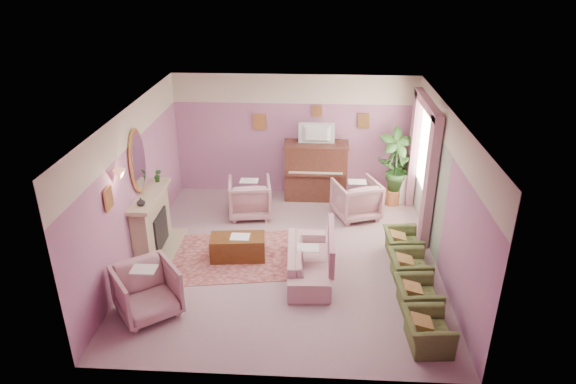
# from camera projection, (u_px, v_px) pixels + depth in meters

# --- Properties ---
(floor) EXTENTS (5.50, 6.00, 0.01)m
(floor) POSITION_uv_depth(u_px,v_px,m) (287.00, 257.00, 9.63)
(floor) COLOR #A48187
(floor) RESTS_ON ground
(ceiling) EXTENTS (5.50, 6.00, 0.01)m
(ceiling) POSITION_uv_depth(u_px,v_px,m) (287.00, 112.00, 8.46)
(ceiling) COLOR white
(ceiling) RESTS_ON wall_back
(wall_back) EXTENTS (5.50, 0.02, 2.80)m
(wall_back) POSITION_uv_depth(u_px,v_px,m) (295.00, 135.00, 11.76)
(wall_back) COLOR gray
(wall_back) RESTS_ON floor
(wall_front) EXTENTS (5.50, 0.02, 2.80)m
(wall_front) POSITION_uv_depth(u_px,v_px,m) (273.00, 290.00, 6.32)
(wall_front) COLOR gray
(wall_front) RESTS_ON floor
(wall_left) EXTENTS (0.02, 6.00, 2.80)m
(wall_left) POSITION_uv_depth(u_px,v_px,m) (134.00, 186.00, 9.19)
(wall_left) COLOR gray
(wall_left) RESTS_ON floor
(wall_right) EXTENTS (0.02, 6.00, 2.80)m
(wall_right) POSITION_uv_depth(u_px,v_px,m) (445.00, 193.00, 8.90)
(wall_right) COLOR gray
(wall_right) RESTS_ON floor
(picture_rail_band) EXTENTS (5.50, 0.01, 0.65)m
(picture_rail_band) POSITION_uv_depth(u_px,v_px,m) (295.00, 89.00, 11.30)
(picture_rail_band) COLOR beige
(picture_rail_band) RESTS_ON wall_back
(stripe_panel) EXTENTS (0.01, 3.00, 2.15)m
(stripe_panel) POSITION_uv_depth(u_px,v_px,m) (428.00, 181.00, 10.22)
(stripe_panel) COLOR #9CAB93
(stripe_panel) RESTS_ON wall_right
(fireplace_surround) EXTENTS (0.30, 1.40, 1.10)m
(fireplace_surround) POSITION_uv_depth(u_px,v_px,m) (151.00, 223.00, 9.72)
(fireplace_surround) COLOR tan
(fireplace_surround) RESTS_ON floor
(fireplace_inset) EXTENTS (0.18, 0.72, 0.68)m
(fireplace_inset) POSITION_uv_depth(u_px,v_px,m) (157.00, 230.00, 9.77)
(fireplace_inset) COLOR black
(fireplace_inset) RESTS_ON floor
(fire_ember) EXTENTS (0.06, 0.54, 0.10)m
(fire_ember) POSITION_uv_depth(u_px,v_px,m) (160.00, 238.00, 9.85)
(fire_ember) COLOR #FF542E
(fire_ember) RESTS_ON floor
(mantel_shelf) EXTENTS (0.40, 1.55, 0.07)m
(mantel_shelf) POSITION_uv_depth(u_px,v_px,m) (150.00, 195.00, 9.48)
(mantel_shelf) COLOR tan
(mantel_shelf) RESTS_ON fireplace_surround
(hearth) EXTENTS (0.55, 1.50, 0.02)m
(hearth) POSITION_uv_depth(u_px,v_px,m) (165.00, 247.00, 9.93)
(hearth) COLOR tan
(hearth) RESTS_ON floor
(mirror_frame) EXTENTS (0.04, 0.72, 1.20)m
(mirror_frame) POSITION_uv_depth(u_px,v_px,m) (138.00, 161.00, 9.20)
(mirror_frame) COLOR #DAA654
(mirror_frame) RESTS_ON wall_left
(mirror_glass) EXTENTS (0.01, 0.60, 1.06)m
(mirror_glass) POSITION_uv_depth(u_px,v_px,m) (139.00, 161.00, 9.20)
(mirror_glass) COLOR silver
(mirror_glass) RESTS_ON wall_left
(sconce_shade) EXTENTS (0.20, 0.20, 0.16)m
(sconce_shade) POSITION_uv_depth(u_px,v_px,m) (120.00, 175.00, 8.17)
(sconce_shade) COLOR tan
(sconce_shade) RESTS_ON wall_left
(piano) EXTENTS (1.40, 0.60, 1.30)m
(piano) POSITION_uv_depth(u_px,v_px,m) (316.00, 171.00, 11.76)
(piano) COLOR #50291D
(piano) RESTS_ON floor
(piano_keyshelf) EXTENTS (1.30, 0.12, 0.06)m
(piano_keyshelf) POSITION_uv_depth(u_px,v_px,m) (316.00, 175.00, 11.42)
(piano_keyshelf) COLOR #50291D
(piano_keyshelf) RESTS_ON piano
(piano_keys) EXTENTS (1.20, 0.08, 0.02)m
(piano_keys) POSITION_uv_depth(u_px,v_px,m) (316.00, 173.00, 11.40)
(piano_keys) COLOR beige
(piano_keys) RESTS_ON piano
(piano_top) EXTENTS (1.45, 0.65, 0.04)m
(piano_top) POSITION_uv_depth(u_px,v_px,m) (316.00, 144.00, 11.49)
(piano_top) COLOR #50291D
(piano_top) RESTS_ON piano
(television) EXTENTS (0.80, 0.12, 0.48)m
(television) POSITION_uv_depth(u_px,v_px,m) (317.00, 133.00, 11.32)
(television) COLOR black
(television) RESTS_ON piano
(print_back_left) EXTENTS (0.30, 0.03, 0.38)m
(print_back_left) POSITION_uv_depth(u_px,v_px,m) (260.00, 122.00, 11.64)
(print_back_left) COLOR #DAA654
(print_back_left) RESTS_ON wall_back
(print_back_right) EXTENTS (0.26, 0.03, 0.34)m
(print_back_right) POSITION_uv_depth(u_px,v_px,m) (364.00, 121.00, 11.49)
(print_back_right) COLOR #DAA654
(print_back_right) RESTS_ON wall_back
(print_back_mid) EXTENTS (0.22, 0.03, 0.26)m
(print_back_mid) POSITION_uv_depth(u_px,v_px,m) (317.00, 111.00, 11.45)
(print_back_mid) COLOR #DAA654
(print_back_mid) RESTS_ON wall_back
(print_left_wall) EXTENTS (0.03, 0.28, 0.36)m
(print_left_wall) POSITION_uv_depth(u_px,v_px,m) (108.00, 199.00, 7.96)
(print_left_wall) COLOR #DAA654
(print_left_wall) RESTS_ON wall_left
(window_blind) EXTENTS (0.03, 1.40, 1.80)m
(window_blind) POSITION_uv_depth(u_px,v_px,m) (427.00, 147.00, 10.18)
(window_blind) COLOR beige
(window_blind) RESTS_ON wall_right
(curtain_left) EXTENTS (0.16, 0.34, 2.60)m
(curtain_left) POSITION_uv_depth(u_px,v_px,m) (430.00, 184.00, 9.52)
(curtain_left) COLOR #AA6A7E
(curtain_left) RESTS_ON floor
(curtain_right) EXTENTS (0.16, 0.34, 2.60)m
(curtain_right) POSITION_uv_depth(u_px,v_px,m) (413.00, 150.00, 11.19)
(curtain_right) COLOR #AA6A7E
(curtain_right) RESTS_ON floor
(pelmet) EXTENTS (0.16, 2.20, 0.16)m
(pelmet) POSITION_uv_depth(u_px,v_px,m) (428.00, 104.00, 9.83)
(pelmet) COLOR #AA6A7E
(pelmet) RESTS_ON wall_right
(mantel_plant) EXTENTS (0.16, 0.16, 0.28)m
(mantel_plant) POSITION_uv_depth(u_px,v_px,m) (158.00, 175.00, 9.90)
(mantel_plant) COLOR #285420
(mantel_plant) RESTS_ON mantel_shelf
(mantel_vase) EXTENTS (0.16, 0.16, 0.16)m
(mantel_vase) POSITION_uv_depth(u_px,v_px,m) (141.00, 202.00, 8.98)
(mantel_vase) COLOR beige
(mantel_vase) RESTS_ON mantel_shelf
(area_rug) EXTENTS (2.75, 2.16, 0.01)m
(area_rug) POSITION_uv_depth(u_px,v_px,m) (240.00, 256.00, 9.66)
(area_rug) COLOR #A35855
(area_rug) RESTS_ON floor
(coffee_table) EXTENTS (1.04, 0.59, 0.45)m
(coffee_table) POSITION_uv_depth(u_px,v_px,m) (238.00, 247.00, 9.52)
(coffee_table) COLOR #593314
(coffee_table) RESTS_ON floor
(table_paper) EXTENTS (0.35, 0.28, 0.01)m
(table_paper) POSITION_uv_depth(u_px,v_px,m) (240.00, 237.00, 9.42)
(table_paper) COLOR white
(table_paper) RESTS_ON coffee_table
(sofa) EXTENTS (0.62, 1.85, 0.75)m
(sofa) POSITION_uv_depth(u_px,v_px,m) (308.00, 255.00, 8.99)
(sofa) COLOR #C09093
(sofa) RESTS_ON floor
(sofa_throw) EXTENTS (0.09, 1.40, 0.51)m
(sofa_throw) POSITION_uv_depth(u_px,v_px,m) (331.00, 245.00, 8.87)
(sofa_throw) COLOR #AA6A7E
(sofa_throw) RESTS_ON sofa
(floral_armchair_left) EXTENTS (0.88, 0.88, 0.92)m
(floral_armchair_left) POSITION_uv_depth(u_px,v_px,m) (250.00, 196.00, 11.02)
(floral_armchair_left) COLOR #C09093
(floral_armchair_left) RESTS_ON floor
(floral_armchair_right) EXTENTS (0.88, 0.88, 0.92)m
(floral_armchair_right) POSITION_uv_depth(u_px,v_px,m) (356.00, 197.00, 10.96)
(floral_armchair_right) COLOR #C09093
(floral_armchair_right) RESTS_ON floor
(floral_armchair_front) EXTENTS (0.88, 0.88, 0.92)m
(floral_armchair_front) POSITION_uv_depth(u_px,v_px,m) (147.00, 289.00, 7.94)
(floral_armchair_front) COLOR #C09093
(floral_armchair_front) RESTS_ON floor
(olive_chair_a) EXTENTS (0.53, 0.75, 0.65)m
(olive_chair_a) POSITION_uv_depth(u_px,v_px,m) (428.00, 327.00, 7.33)
(olive_chair_a) COLOR #51602D
(olive_chair_a) RESTS_ON floor
(olive_chair_b) EXTENTS (0.53, 0.75, 0.65)m
(olive_chair_b) POSITION_uv_depth(u_px,v_px,m) (418.00, 293.00, 8.07)
(olive_chair_b) COLOR #51602D
(olive_chair_b) RESTS_ON floor
(olive_chair_c) EXTENTS (0.53, 0.75, 0.65)m
(olive_chair_c) POSITION_uv_depth(u_px,v_px,m) (410.00, 264.00, 8.82)
(olive_chair_c) COLOR #51602D
(olive_chair_c) RESTS_ON floor
(olive_chair_d) EXTENTS (0.53, 0.75, 0.65)m
(olive_chair_d) POSITION_uv_depth(u_px,v_px,m) (403.00, 240.00, 9.56)
(olive_chair_d) COLOR #51602D
(olive_chair_d) RESTS_ON floor
(side_table) EXTENTS (0.52, 0.52, 0.70)m
(side_table) POSITION_uv_depth(u_px,v_px,m) (398.00, 186.00, 11.75)
(side_table) COLOR silver
(side_table) RESTS_ON floor
(side_plant_big) EXTENTS (0.30, 0.30, 0.34)m
(side_plant_big) POSITION_uv_depth(u_px,v_px,m) (400.00, 165.00, 11.53)
(side_plant_big) COLOR #285420
(side_plant_big) RESTS_ON side_table
(side_plant_small) EXTENTS (0.16, 0.16, 0.28)m
(side_plant_small) POSITION_uv_depth(u_px,v_px,m) (406.00, 168.00, 11.45)
(side_plant_small) COLOR #285420
(side_plant_small) RESTS_ON side_table
(palm_pot) EXTENTS (0.34, 0.34, 0.34)m
(palm_pot) POSITION_uv_depth(u_px,v_px,m) (392.00, 197.00, 11.65)
(palm_pot) COLOR #A75F37
(palm_pot) RESTS_ON floor
(palm_plant) EXTENTS (0.76, 0.76, 1.44)m
(palm_plant) POSITION_uv_depth(u_px,v_px,m) (395.00, 160.00, 11.28)
(palm_plant) COLOR #285420
(palm_plant) RESTS_ON palm_pot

